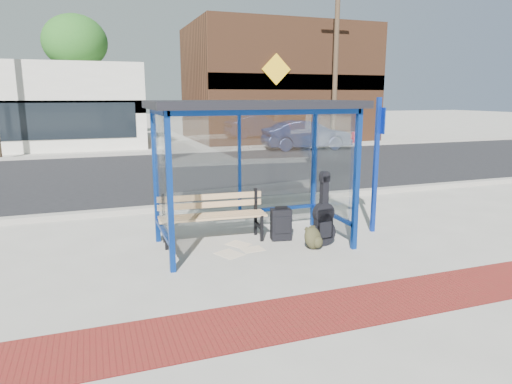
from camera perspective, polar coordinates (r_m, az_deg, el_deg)
name	(u,v)px	position (r m, az deg, el deg)	size (l,w,h in m)	color
ground	(253,245)	(7.83, -0.32, -6.63)	(120.00, 120.00, 0.00)	#B2ADA0
brick_paver_strip	(327,311)	(5.62, 8.82, -14.45)	(60.00, 1.00, 0.01)	maroon
curb_near	(211,204)	(10.49, -5.61, -1.53)	(60.00, 0.25, 0.12)	gray
street_asphalt	(173,172)	(15.40, -10.29, 2.43)	(60.00, 10.00, 0.00)	black
curb_far	(153,153)	(20.40, -12.72, 4.79)	(60.00, 0.25, 0.12)	gray
far_sidewalk	(148,149)	(22.28, -13.33, 5.19)	(60.00, 4.00, 0.01)	#B2ADA0
bus_shelter	(252,122)	(7.50, -0.52, 8.71)	(3.30, 1.80, 2.42)	navy
storefront_brown	(277,84)	(27.57, 2.63, 13.38)	(10.00, 7.08, 6.40)	#59331E
tree_mid	(75,43)	(29.16, -21.69, 16.95)	(3.60, 3.60, 7.03)	#4C3826
tree_right	(319,52)	(32.77, 7.85, 17.00)	(3.60, 3.60, 7.03)	#4C3826
utility_pole_east	(336,62)	(23.46, 9.93, 15.70)	(1.60, 0.24, 8.00)	#4C3826
bench	(212,213)	(7.95, -5.50, -2.69)	(1.87, 0.57, 0.87)	black
guitar_bag	(323,220)	(7.76, 8.41, -3.53)	(0.45, 0.17, 1.20)	black
suitcase	(281,224)	(8.03, 3.14, -4.07)	(0.38, 0.28, 0.61)	black
backpack	(314,238)	(7.64, 7.20, -5.77)	(0.38, 0.37, 0.38)	#2F2D1A
sign_post	(377,158)	(8.59, 14.84, 4.15)	(0.11, 0.31, 2.47)	#0D2C95
newspaper_a	(239,244)	(7.86, -2.20, -6.55)	(0.38, 0.30, 0.01)	white
newspaper_b	(229,254)	(7.40, -3.35, -7.74)	(0.42, 0.33, 0.01)	white
newspaper_c	(253,249)	(7.60, -0.42, -7.18)	(0.36, 0.28, 0.01)	white
parked_car	(306,135)	(21.85, 6.32, 7.10)	(1.44, 4.13, 1.36)	#172042
fire_hydrant	(353,138)	(24.36, 12.07, 6.66)	(0.30, 0.20, 0.68)	#A70B11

